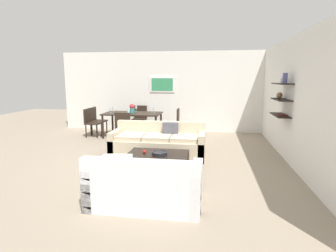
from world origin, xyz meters
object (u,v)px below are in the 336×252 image
(loveseat_white, at_px, (145,185))
(decorative_bowl, at_px, (160,153))
(sofa_beige, at_px, (159,144))
(dining_chair_left_far, at_px, (97,119))
(dining_chair_head, at_px, (140,117))
(dining_chair_left_near, at_px, (91,121))
(apple_on_coffee_table, at_px, (144,152))
(dining_chair_foot, at_px, (124,126))
(wine_glass_left_near, at_px, (111,109))
(wine_glass_left_far, at_px, (113,108))
(centerpiece_vase, at_px, (132,108))
(wine_glass_foot, at_px, (129,111))
(wine_glass_right_far, at_px, (154,109))
(dining_table, at_px, (133,115))
(coffee_table, at_px, (157,165))
(wine_glass_head, at_px, (136,107))
(dining_chair_right_far, at_px, (174,121))

(loveseat_white, distance_m, decorative_bowl, 1.28)
(sofa_beige, relative_size, dining_chair_left_far, 2.47)
(sofa_beige, height_order, dining_chair_head, dining_chair_head)
(loveseat_white, relative_size, dining_chair_left_near, 1.83)
(apple_on_coffee_table, distance_m, dining_chair_foot, 2.58)
(dining_chair_head, bearing_deg, wine_glass_left_near, -123.06)
(wine_glass_left_near, bearing_deg, apple_on_coffee_table, -59.66)
(apple_on_coffee_table, bearing_deg, loveseat_white, -75.77)
(wine_glass_left_far, relative_size, centerpiece_vase, 0.65)
(loveseat_white, relative_size, wine_glass_foot, 10.46)
(wine_glass_foot, distance_m, wine_glass_right_far, 0.86)
(dining_table, bearing_deg, decorative_bowl, -65.99)
(coffee_table, relative_size, wine_glass_head, 6.41)
(coffee_table, bearing_deg, wine_glass_left_far, 121.19)
(decorative_bowl, height_order, dining_chair_foot, dining_chair_foot)
(wine_glass_left_far, bearing_deg, dining_chair_left_far, 171.08)
(coffee_table, xyz_separation_m, wine_glass_foot, (-1.40, 2.86, 0.66))
(wine_glass_right_far, bearing_deg, wine_glass_foot, -140.39)
(dining_table, distance_m, wine_glass_left_far, 0.70)
(decorative_bowl, xyz_separation_m, dining_chair_left_near, (-2.75, 3.06, 0.09))
(loveseat_white, relative_size, dining_chair_head, 1.83)
(apple_on_coffee_table, height_order, dining_chair_left_far, dining_chair_left_far)
(dining_chair_foot, distance_m, wine_glass_foot, 0.58)
(wine_glass_left_near, bearing_deg, dining_table, 10.33)
(dining_chair_right_far, bearing_deg, dining_chair_left_near, -170.35)
(wine_glass_left_far, xyz_separation_m, wine_glass_right_far, (1.32, 0.00, -0.00))
(wine_glass_foot, bearing_deg, centerpiece_vase, 92.15)
(loveseat_white, xyz_separation_m, wine_glass_head, (-1.49, 4.99, 0.58))
(coffee_table, height_order, wine_glass_foot, wine_glass_foot)
(dining_chair_left_far, height_order, dining_chair_left_near, same)
(loveseat_white, bearing_deg, wine_glass_head, 106.64)
(decorative_bowl, distance_m, apple_on_coffee_table, 0.33)
(apple_on_coffee_table, xyz_separation_m, wine_glass_foot, (-1.15, 2.78, 0.44))
(wine_glass_head, bearing_deg, decorative_bowl, -68.48)
(centerpiece_vase, bearing_deg, decorative_bowl, -65.86)
(dining_chair_right_far, bearing_deg, sofa_beige, -92.07)
(sofa_beige, relative_size, dining_chair_head, 2.47)
(sofa_beige, height_order, wine_glass_right_far, wine_glass_right_far)
(apple_on_coffee_table, xyz_separation_m, dining_table, (-1.15, 3.20, 0.26))
(sofa_beige, distance_m, wine_glass_left_far, 2.90)
(decorative_bowl, height_order, dining_chair_head, dining_chair_head)
(decorative_bowl, distance_m, dining_chair_left_near, 4.12)
(coffee_table, relative_size, apple_on_coffee_table, 16.08)
(wine_glass_left_far, bearing_deg, wine_glass_right_far, 0.00)
(wine_glass_head, xyz_separation_m, wine_glass_right_far, (0.66, -0.31, -0.00))
(coffee_table, xyz_separation_m, dining_chair_head, (-1.40, 4.18, 0.31))
(wine_glass_foot, xyz_separation_m, wine_glass_left_near, (-0.66, 0.31, 0.01))
(wine_glass_left_near, bearing_deg, wine_glass_foot, -24.85)
(dining_chair_left_near, bearing_deg, wine_glass_right_far, 9.88)
(dining_chair_foot, bearing_deg, wine_glass_right_far, 56.94)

